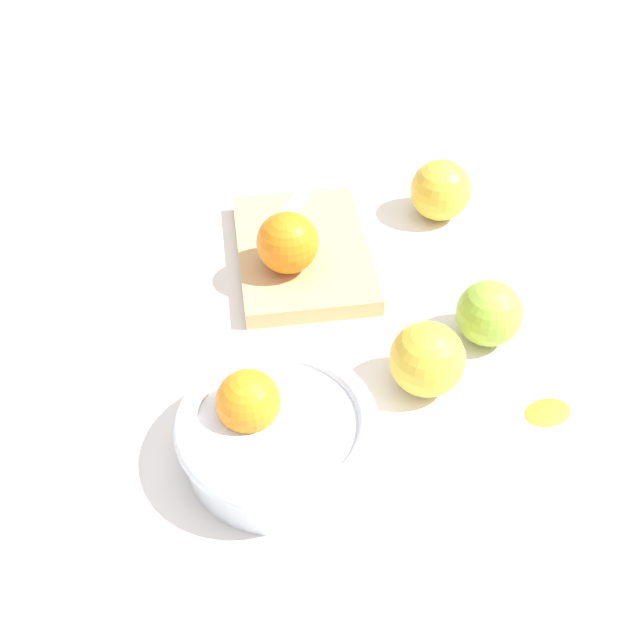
% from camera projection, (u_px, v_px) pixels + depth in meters
% --- Properties ---
extents(ground_plane, '(2.40, 2.40, 0.00)m').
position_uv_depth(ground_plane, '(366.00, 334.00, 0.86)').
color(ground_plane, silver).
extents(bowl, '(0.20, 0.20, 0.09)m').
position_uv_depth(bowl, '(275.00, 431.00, 0.72)').
color(bowl, silver).
rests_on(bowl, ground_plane).
extents(cutting_board, '(0.26, 0.20, 0.02)m').
position_uv_depth(cutting_board, '(303.00, 252.00, 0.95)').
color(cutting_board, tan).
rests_on(cutting_board, ground_plane).
extents(orange_on_board, '(0.08, 0.08, 0.08)m').
position_uv_depth(orange_on_board, '(287.00, 243.00, 0.89)').
color(orange_on_board, orange).
rests_on(orange_on_board, cutting_board).
extents(knife, '(0.13, 0.11, 0.01)m').
position_uv_depth(knife, '(285.00, 216.00, 0.98)').
color(knife, silver).
rests_on(knife, cutting_board).
extents(apple_front_left, '(0.08, 0.08, 0.08)m').
position_uv_depth(apple_front_left, '(489.00, 313.00, 0.83)').
color(apple_front_left, '#8EB738').
rests_on(apple_front_left, ground_plane).
extents(apple_front_right, '(0.08, 0.08, 0.08)m').
position_uv_depth(apple_front_right, '(440.00, 190.00, 1.00)').
color(apple_front_right, gold).
rests_on(apple_front_right, ground_plane).
extents(apple_front_left_2, '(0.08, 0.08, 0.08)m').
position_uv_depth(apple_front_left_2, '(427.00, 359.00, 0.78)').
color(apple_front_left_2, gold).
rests_on(apple_front_left_2, ground_plane).
extents(citrus_peel, '(0.04, 0.05, 0.01)m').
position_uv_depth(citrus_peel, '(548.00, 410.00, 0.77)').
color(citrus_peel, orange).
rests_on(citrus_peel, ground_plane).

